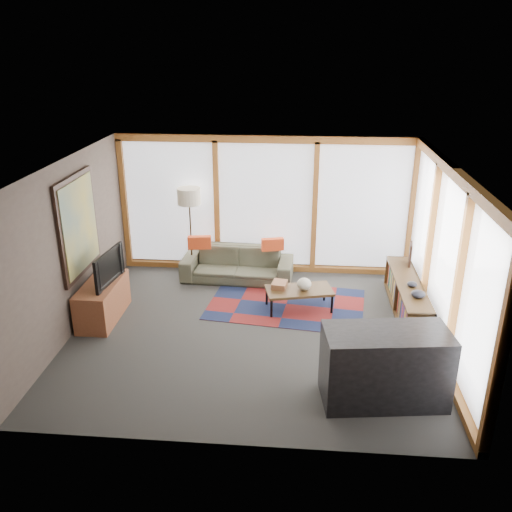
# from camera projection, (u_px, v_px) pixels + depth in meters

# --- Properties ---
(ground) EXTENTS (5.50, 5.50, 0.00)m
(ground) POSITION_uv_depth(u_px,v_px,m) (254.00, 332.00, 8.32)
(ground) COLOR #2C2B29
(ground) RESTS_ON ground
(room_envelope) EXTENTS (5.52, 5.02, 2.62)m
(room_envelope) POSITION_uv_depth(u_px,v_px,m) (289.00, 226.00, 8.22)
(room_envelope) COLOR #423732
(room_envelope) RESTS_ON ground
(rug) EXTENTS (2.75, 1.95, 0.01)m
(rug) POSITION_uv_depth(u_px,v_px,m) (286.00, 304.00, 9.18)
(rug) COLOR maroon
(rug) RESTS_ON ground
(sofa) EXTENTS (2.08, 0.90, 0.59)m
(sofa) POSITION_uv_depth(u_px,v_px,m) (237.00, 264.00, 10.05)
(sofa) COLOR #40402E
(sofa) RESTS_ON ground
(pillow_left) EXTENTS (0.44, 0.19, 0.24)m
(pillow_left) POSITION_uv_depth(u_px,v_px,m) (199.00, 242.00, 9.94)
(pillow_left) COLOR #C73F1A
(pillow_left) RESTS_ON sofa
(pillow_right) EXTENTS (0.42, 0.22, 0.22)m
(pillow_right) POSITION_uv_depth(u_px,v_px,m) (273.00, 244.00, 9.87)
(pillow_right) COLOR #C73F1A
(pillow_right) RESTS_ON sofa
(floor_lamp) EXTENTS (0.43, 0.43, 1.70)m
(floor_lamp) POSITION_uv_depth(u_px,v_px,m) (191.00, 233.00, 10.01)
(floor_lamp) COLOR black
(floor_lamp) RESTS_ON ground
(coffee_table) EXTENTS (1.18, 0.78, 0.36)m
(coffee_table) POSITION_uv_depth(u_px,v_px,m) (299.00, 299.00, 8.97)
(coffee_table) COLOR #392916
(coffee_table) RESTS_ON ground
(book_stack) EXTENTS (0.27, 0.32, 0.10)m
(book_stack) POSITION_uv_depth(u_px,v_px,m) (279.00, 285.00, 8.95)
(book_stack) COLOR brown
(book_stack) RESTS_ON coffee_table
(vase) EXTENTS (0.27, 0.27, 0.21)m
(vase) POSITION_uv_depth(u_px,v_px,m) (304.00, 284.00, 8.84)
(vase) COLOR beige
(vase) RESTS_ON coffee_table
(bookshelf) EXTENTS (0.41, 2.23, 0.56)m
(bookshelf) POSITION_uv_depth(u_px,v_px,m) (407.00, 297.00, 8.80)
(bookshelf) COLOR #392916
(bookshelf) RESTS_ON ground
(bowl_a) EXTENTS (0.23, 0.23, 0.11)m
(bowl_a) POSITION_uv_depth(u_px,v_px,m) (418.00, 294.00, 8.16)
(bowl_a) COLOR black
(bowl_a) RESTS_ON bookshelf
(bowl_b) EXTENTS (0.18, 0.18, 0.08)m
(bowl_b) POSITION_uv_depth(u_px,v_px,m) (412.00, 284.00, 8.52)
(bowl_b) COLOR black
(bowl_b) RESTS_ON bookshelf
(shelf_picture) EXTENTS (0.09, 0.30, 0.39)m
(shelf_picture) POSITION_uv_depth(u_px,v_px,m) (410.00, 254.00, 9.29)
(shelf_picture) COLOR black
(shelf_picture) RESTS_ON bookshelf
(tv_console) EXTENTS (0.51, 1.23, 0.61)m
(tv_console) POSITION_uv_depth(u_px,v_px,m) (103.00, 301.00, 8.63)
(tv_console) COLOR brown
(tv_console) RESTS_ON ground
(television) EXTENTS (0.23, 0.93, 0.53)m
(television) POSITION_uv_depth(u_px,v_px,m) (104.00, 267.00, 8.45)
(television) COLOR black
(television) RESTS_ON tv_console
(bar_counter) EXTENTS (1.58, 0.89, 0.95)m
(bar_counter) POSITION_uv_depth(u_px,v_px,m) (385.00, 366.00, 6.60)
(bar_counter) COLOR black
(bar_counter) RESTS_ON ground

